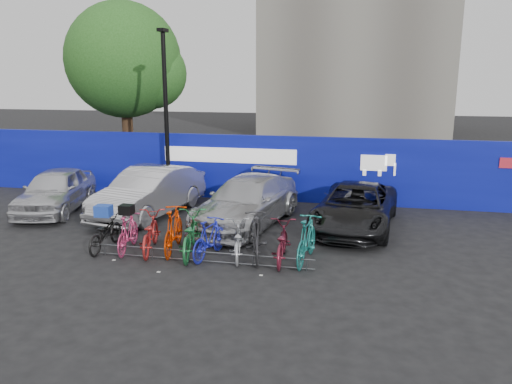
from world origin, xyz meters
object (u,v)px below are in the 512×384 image
(bike_8, at_px, (281,243))
(car_2, at_px, (247,201))
(car_1, at_px, (149,192))
(bike_1, at_px, (128,233))
(bike_5, at_px, (209,238))
(lamppost, at_px, (166,111))
(bike_9, at_px, (307,240))
(car_3, at_px, (356,207))
(bike_7, at_px, (256,236))
(bike_3, at_px, (173,230))
(bike_0, at_px, (105,233))
(bike_rack, at_px, (201,256))
(car_0, at_px, (56,190))
(bike_2, at_px, (150,233))
(bike_4, at_px, (190,235))
(bike_6, at_px, (237,241))
(tree, at_px, (129,63))

(bike_8, bearing_deg, car_2, -66.17)
(car_1, distance_m, bike_1, 3.49)
(car_1, height_order, bike_5, car_1)
(lamppost, bearing_deg, car_1, -84.73)
(bike_5, relative_size, bike_9, 0.88)
(car_3, bearing_deg, bike_8, -111.37)
(lamppost, bearing_deg, bike_7, -50.70)
(car_2, relative_size, bike_1, 2.99)
(bike_3, relative_size, bike_5, 1.17)
(bike_5, bearing_deg, bike_0, 11.10)
(bike_1, height_order, bike_8, bike_1)
(car_2, xyz_separation_m, bike_9, (2.16, -2.89, -0.15))
(bike_rack, height_order, bike_1, bike_1)
(car_3, bearing_deg, bike_rack, -127.49)
(lamppost, bearing_deg, car_3, -18.52)
(car_0, relative_size, bike_8, 2.30)
(bike_5, bearing_deg, bike_rack, 89.05)
(car_2, height_order, bike_1, car_2)
(bike_rack, distance_m, bike_2, 1.67)
(bike_7, bearing_deg, bike_9, 167.34)
(bike_rack, bearing_deg, car_0, 150.17)
(car_2, distance_m, bike_2, 3.54)
(car_0, xyz_separation_m, bike_4, (5.89, -3.18, -0.18))
(lamppost, bearing_deg, car_0, -142.92)
(lamppost, bearing_deg, bike_0, -85.86)
(car_1, height_order, bike_1, car_1)
(bike_rack, bearing_deg, bike_9, 12.67)
(bike_8, bearing_deg, lamppost, -50.76)
(bike_4, bearing_deg, bike_3, -27.27)
(lamppost, distance_m, car_3, 7.69)
(bike_6, bearing_deg, bike_9, 169.39)
(lamppost, distance_m, bike_8, 8.01)
(bike_9, bearing_deg, bike_0, 8.55)
(bike_0, bearing_deg, bike_rack, 170.63)
(bike_7, distance_m, bike_9, 1.27)
(bike_2, bearing_deg, car_2, -136.57)
(bike_2, xyz_separation_m, bike_3, (0.61, 0.11, 0.08))
(car_1, bearing_deg, bike_rack, -41.54)
(car_0, bearing_deg, bike_rack, -41.84)
(lamppost, xyz_separation_m, bike_9, (5.73, -5.43, -2.69))
(lamppost, xyz_separation_m, bike_3, (2.25, -5.39, -2.68))
(bike_rack, xyz_separation_m, bike_5, (0.09, 0.40, 0.34))
(bike_rack, bearing_deg, bike_1, 168.99)
(bike_7, bearing_deg, bike_1, -11.15)
(bike_rack, distance_m, bike_1, 2.21)
(bike_2, distance_m, bike_8, 3.47)
(lamppost, distance_m, bike_9, 8.34)
(bike_4, distance_m, bike_7, 1.71)
(car_0, height_order, bike_0, car_0)
(tree, xyz_separation_m, bike_3, (5.83, -10.05, -4.47))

